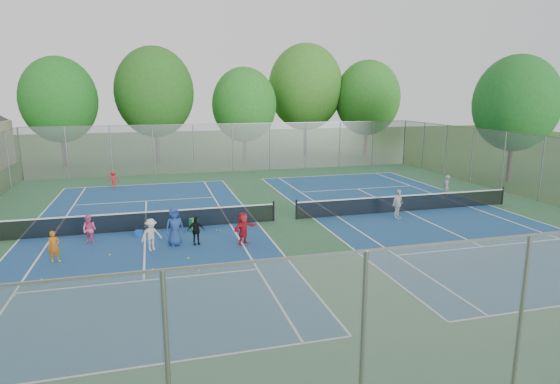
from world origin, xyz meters
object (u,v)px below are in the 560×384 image
Objects in this scene: net_left at (145,221)px; ball_crate at (139,233)px; ball_hopper at (194,225)px; net_right at (406,204)px; instructor at (446,187)px.

ball_crate is (-0.28, -0.85, -0.32)m from net_left.
net_left is 2.36m from ball_hopper.
instructor reaches higher than net_right.
instructor is at bearing 6.67° from net_left.
ball_crate is 2.53m from ball_hopper.
ball_crate is at bearing -35.53° from instructor.
instructor is (17.99, 2.10, 0.30)m from net_left.
net_right is 41.04× the size of ball_crate.
instructor is (18.27, 2.96, 0.62)m from ball_crate.
ball_hopper is at bearing -17.99° from net_left.
instructor reaches higher than net_left.
net_right is 20.54× the size of ball_hopper.
instructor is at bearing 10.20° from ball_hopper.
ball_hopper is 16.00m from instructor.
ball_crate is 0.21× the size of instructor.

